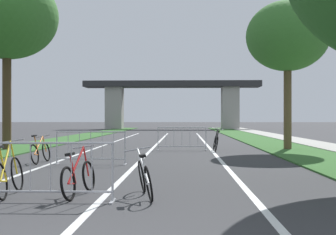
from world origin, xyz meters
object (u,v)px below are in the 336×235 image
object	(u,v)px
tree_right_maple_mid	(288,37)
crowd_barrier_second	(91,148)
crowd_barrier_third	(182,139)
crowd_barrier_nearest	(51,172)
bicycle_white_4	(145,178)
bicycle_yellow_3	(9,175)
bicycle_orange_2	(40,152)
bicycle_red_5	(79,177)
tree_left_oak_mid	(7,17)
bicycle_black_1	(216,142)

from	to	relation	value
tree_right_maple_mid	crowd_barrier_second	world-z (taller)	tree_right_maple_mid
crowd_barrier_second	crowd_barrier_third	size ratio (longest dim) A/B	1.00
tree_right_maple_mid	crowd_barrier_nearest	xyz separation A→B (m)	(-7.10, -12.82, -4.68)
tree_right_maple_mid	crowd_barrier_second	distance (m)	11.18
crowd_barrier_second	bicycle_white_4	distance (m)	6.12
crowd_barrier_nearest	crowd_barrier_third	distance (m)	12.59
bicycle_white_4	bicycle_yellow_3	bearing A→B (deg)	166.01
bicycle_white_4	crowd_barrier_second	bearing A→B (deg)	99.01
bicycle_white_4	crowd_barrier_third	bearing A→B (deg)	74.76
bicycle_orange_2	bicycle_yellow_3	distance (m)	6.17
bicycle_white_4	bicycle_red_5	bearing A→B (deg)	163.85
tree_right_maple_mid	crowd_barrier_third	xyz separation A→B (m)	(-4.85, -0.43, -4.68)
bicycle_orange_2	bicycle_yellow_3	world-z (taller)	bicycle_yellow_3
bicycle_yellow_3	bicycle_red_5	distance (m)	1.33
tree_left_oak_mid	bicycle_white_4	xyz separation A→B (m)	(7.30, -11.70, -5.71)
bicycle_black_1	bicycle_red_5	distance (m)	11.95
bicycle_red_5	bicycle_orange_2	bearing A→B (deg)	121.81
bicycle_yellow_3	bicycle_red_5	world-z (taller)	bicycle_yellow_3
crowd_barrier_nearest	bicycle_orange_2	world-z (taller)	crowd_barrier_nearest
bicycle_yellow_3	crowd_barrier_nearest	bearing A→B (deg)	-34.96
bicycle_black_1	crowd_barrier_third	bearing A→B (deg)	166.59
bicycle_orange_2	crowd_barrier_nearest	bearing A→B (deg)	-68.88
crowd_barrier_third	bicycle_yellow_3	bearing A→B (deg)	-105.31
tree_left_oak_mid	tree_right_maple_mid	bearing A→B (deg)	2.82
crowd_barrier_nearest	bicycle_white_4	distance (m)	1.68
bicycle_black_1	bicycle_yellow_3	distance (m)	12.40
crowd_barrier_third	bicycle_white_4	size ratio (longest dim) A/B	1.35
bicycle_yellow_3	bicycle_white_4	xyz separation A→B (m)	(2.58, -0.09, -0.03)
crowd_barrier_second	crowd_barrier_third	distance (m)	6.82
crowd_barrier_nearest	bicycle_orange_2	distance (m)	7.00
crowd_barrier_third	tree_left_oak_mid	bearing A→B (deg)	-178.55
tree_left_oak_mid	crowd_barrier_third	world-z (taller)	tree_left_oak_mid
crowd_barrier_third	bicycle_yellow_3	size ratio (longest dim) A/B	1.31
bicycle_orange_2	bicycle_red_5	size ratio (longest dim) A/B	1.05
crowd_barrier_nearest	crowd_barrier_third	xyz separation A→B (m)	(2.26, 12.39, 0.00)
crowd_barrier_second	crowd_barrier_third	xyz separation A→B (m)	(2.85, 6.19, 0.00)
bicycle_red_5	bicycle_white_4	bearing A→B (deg)	3.66
crowd_barrier_third	bicycle_orange_2	distance (m)	7.39
crowd_barrier_second	bicycle_white_4	world-z (taller)	crowd_barrier_second
crowd_barrier_nearest	crowd_barrier_third	world-z (taller)	same
bicycle_black_1	crowd_barrier_second	bearing A→B (deg)	-126.97
bicycle_red_5	crowd_barrier_third	bearing A→B (deg)	88.56
crowd_barrier_third	bicycle_white_4	xyz separation A→B (m)	(-0.65, -11.90, -0.15)
bicycle_black_1	bicycle_red_5	xyz separation A→B (m)	(-3.41, -11.46, -0.04)
crowd_barrier_second	bicycle_yellow_3	world-z (taller)	bicycle_yellow_3
tree_right_maple_mid	bicycle_red_5	xyz separation A→B (m)	(-6.75, -12.24, -4.85)
crowd_barrier_second	bicycle_white_4	xyz separation A→B (m)	(2.20, -5.70, -0.15)
crowd_barrier_third	bicycle_white_4	distance (m)	11.92
crowd_barrier_nearest	bicycle_white_4	world-z (taller)	crowd_barrier_nearest
tree_left_oak_mid	bicycle_white_4	distance (m)	14.93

